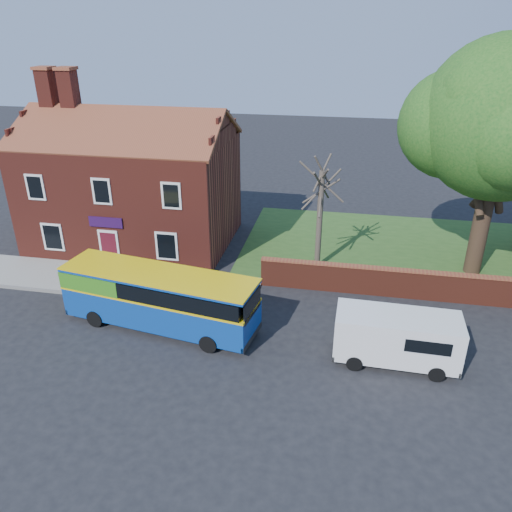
# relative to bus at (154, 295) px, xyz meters

# --- Properties ---
(ground) EXTENTS (120.00, 120.00, 0.00)m
(ground) POSITION_rel_bus_xyz_m (2.17, -2.12, -1.60)
(ground) COLOR black
(ground) RESTS_ON ground
(pavement) EXTENTS (18.00, 3.50, 0.12)m
(pavement) POSITION_rel_bus_xyz_m (-4.83, 3.63, -1.54)
(pavement) COLOR gray
(pavement) RESTS_ON ground
(kerb) EXTENTS (18.00, 0.15, 0.14)m
(kerb) POSITION_rel_bus_xyz_m (-4.83, 1.88, -1.53)
(kerb) COLOR slate
(kerb) RESTS_ON ground
(grass_strip) EXTENTS (26.00, 12.00, 0.04)m
(grass_strip) POSITION_rel_bus_xyz_m (15.17, 10.88, -1.58)
(grass_strip) COLOR #426B28
(grass_strip) RESTS_ON ground
(shop_building) EXTENTS (12.30, 8.13, 10.50)m
(shop_building) POSITION_rel_bus_xyz_m (-4.86, 9.38, 1.82)
(shop_building) COLOR maroon
(shop_building) RESTS_ON ground
(boundary_wall) EXTENTS (22.00, 0.38, 1.60)m
(boundary_wall) POSITION_rel_bus_xyz_m (15.17, 4.88, -0.78)
(boundary_wall) COLOR maroon
(boundary_wall) RESTS_ON ground
(bus) EXTENTS (9.44, 3.79, 2.80)m
(bus) POSITION_rel_bus_xyz_m (0.00, 0.00, 0.00)
(bus) COLOR #0D3D97
(bus) RESTS_ON ground
(van_near) EXTENTS (5.12, 2.22, 2.22)m
(van_near) POSITION_rel_bus_xyz_m (10.89, -0.76, -0.35)
(van_near) COLOR white
(van_near) RESTS_ON ground
(large_tree) EXTENTS (10.42, 8.25, 12.71)m
(large_tree) POSITION_rel_bus_xyz_m (15.85, 8.81, 6.73)
(large_tree) COLOR black
(large_tree) RESTS_ON ground
(bare_tree) EXTENTS (2.36, 2.82, 6.31)m
(bare_tree) POSITION_rel_bus_xyz_m (6.99, 7.52, 1.64)
(bare_tree) COLOR #4C4238
(bare_tree) RESTS_ON ground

